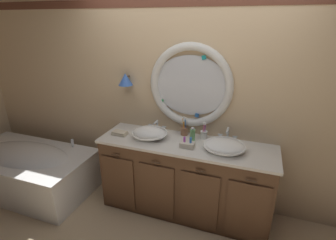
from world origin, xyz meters
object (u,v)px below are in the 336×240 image
toothbrush_holder_right (204,134)px  soap_dispenser (193,135)px  sink_basin_right (224,146)px  sink_basin_left (150,133)px  toothbrush_holder_left (184,130)px  folded_hand_towel (120,133)px  bathtub (27,168)px  toiletry_basket (187,144)px

toothbrush_holder_right → soap_dispenser: (-0.11, -0.10, 0.02)m
sink_basin_right → soap_dispenser: (-0.36, 0.10, 0.02)m
sink_basin_left → toothbrush_holder_right: (0.58, 0.20, -0.01)m
toothbrush_holder_left → folded_hand_towel: (-0.71, -0.25, -0.04)m
sink_basin_left → bathtub: bearing=-170.2°
bathtub → sink_basin_left: sink_basin_left is taller
bathtub → toiletry_basket: (2.12, 0.22, 0.60)m
toothbrush_holder_left → soap_dispenser: size_ratio=1.31×
sink_basin_left → toothbrush_holder_right: size_ratio=2.05×
sink_basin_left → soap_dispenser: bearing=11.9°
toiletry_basket → toothbrush_holder_left: bearing=112.4°
toiletry_basket → toothbrush_holder_right: bearing=66.0°
toiletry_basket → bathtub: bearing=-174.1°
folded_hand_towel → toiletry_basket: bearing=-2.7°
soap_dispenser → folded_hand_towel: bearing=-171.4°
toothbrush_holder_left → soap_dispenser: bearing=-43.5°
sink_basin_left → sink_basin_right: (0.84, 0.00, -0.02)m
toiletry_basket → folded_hand_towel: bearing=177.3°
sink_basin_right → toothbrush_holder_left: bearing=155.7°
toothbrush_holder_left → toiletry_basket: toothbrush_holder_left is taller
toothbrush_holder_left → soap_dispenser: (0.13, -0.12, 0.02)m
sink_basin_left → toiletry_basket: (0.46, -0.07, -0.03)m
bathtub → toothbrush_holder_left: (2.00, 0.51, 0.63)m
bathtub → sink_basin_right: size_ratio=3.93×
toothbrush_holder_left → sink_basin_right: bearing=-24.3°
sink_basin_right → folded_hand_towel: (-1.21, -0.03, -0.03)m
sink_basin_right → folded_hand_towel: 1.21m
soap_dispenser → toiletry_basket: (-0.01, -0.17, -0.04)m
toothbrush_holder_left → toothbrush_holder_right: size_ratio=1.10×
toothbrush_holder_right → soap_dispenser: bearing=-137.6°
bathtub → folded_hand_towel: 1.44m
sink_basin_right → bathtub: bearing=-173.5°
sink_basin_right → toothbrush_holder_right: toothbrush_holder_right is taller
soap_dispenser → folded_hand_towel: (-0.84, -0.13, -0.05)m
folded_hand_towel → toiletry_basket: toiletry_basket is taller
toothbrush_holder_left → toiletry_basket: (0.12, -0.29, -0.02)m
bathtub → sink_basin_right: 2.59m
soap_dispenser → sink_basin_right: bearing=-15.3°
toothbrush_holder_right → toiletry_basket: size_ratio=1.34×
sink_basin_right → toothbrush_holder_left: size_ratio=1.97×
bathtub → folded_hand_towel: bearing=11.3°
toothbrush_holder_right → folded_hand_towel: bearing=-166.7°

